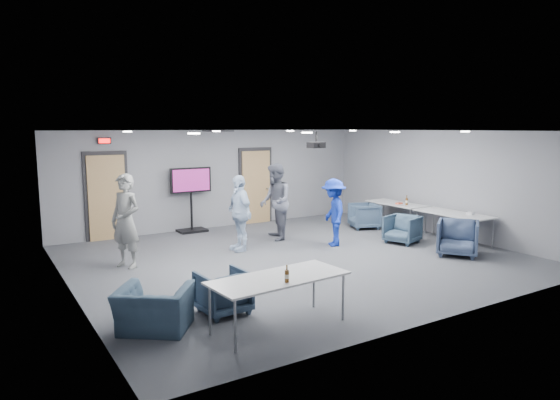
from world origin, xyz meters
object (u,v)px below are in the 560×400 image
table_right_b (453,215)px  chair_right_a (364,216)px  table_front_left (279,280)px  bottle_front (287,276)px  chair_right_b (402,229)px  chair_right_c (458,238)px  table_right_a (396,205)px  chair_front_b (154,309)px  chair_front_a (223,292)px  tv_stand (191,196)px  person_c (239,213)px  person_a (126,221)px  person_d (333,212)px  person_b (275,202)px  projector (316,145)px  bottle_right (407,201)px

table_right_b → chair_right_a: bearing=14.8°
table_front_left → bottle_front: 0.30m
chair_right_b → table_front_left: bearing=-80.0°
chair_right_c → table_right_a: (0.90, 2.76, 0.29)m
chair_front_b → bottle_front: bearing=-179.1°
table_right_a → bottle_front: bearing=124.5°
table_right_b → chair_right_b: bearing=59.3°
chair_front_a → tv_stand: bearing=-110.9°
bottle_front → chair_front_a: bearing=108.1°
table_front_left → person_c: bearing=65.6°
table_right_a → bottle_front: (-6.33, -4.35, 0.14)m
chair_front_b → chair_right_a: bearing=-114.9°
person_c → person_a: bearing=-87.7°
person_d → table_right_a: bearing=126.5°
chair_right_a → chair_front_b: size_ratio=0.80×
person_b → chair_right_c: (2.57, -3.41, -0.56)m
chair_front_b → tv_stand: size_ratio=0.55×
chair_right_b → projector: bearing=-112.4°
tv_stand → table_right_b: bearing=-43.1°
chair_front_b → bottle_front: (1.47, -1.07, 0.51)m
table_right_a → bottle_right: (-0.04, -0.41, 0.15)m
person_d → chair_right_c: 2.80m
person_a → person_b: bearing=67.3°
person_c → person_d: size_ratio=1.08×
person_b → projector: size_ratio=5.39×
person_b → projector: bearing=18.3°
chair_front_a → bottle_right: bottle_right is taller
bottle_front → table_right_a: bearing=34.5°
chair_right_a → tv_stand: size_ratio=0.44×
person_c → chair_front_b: person_c is taller
chair_right_c → table_right_a: size_ratio=0.49×
chair_right_b → chair_front_b: bearing=-91.7°
table_front_left → bottle_right: size_ratio=7.56×
person_b → chair_right_a: 2.89m
bottle_front → person_d: bearing=45.4°
chair_right_c → chair_front_b: bearing=-122.3°
person_c → table_right_b: size_ratio=0.91×
chair_right_c → table_right_a: chair_right_c is taller
chair_right_a → table_right_a: (0.65, -0.57, 0.34)m
person_b → bottle_front: person_b is taller
chair_right_b → table_front_left: (-5.23, -2.81, 0.35)m
chair_front_b → table_right_b: table_right_b is taller
person_a → chair_right_b: size_ratio=2.53×
chair_right_a → chair_front_a: (-6.06, -3.74, -0.02)m
chair_right_a → bottle_front: (-5.68, -4.92, 0.47)m
person_d → chair_right_a: bearing=144.1°
person_b → bottle_front: bearing=-10.1°
person_c → chair_front_b: bearing=-40.7°
bottle_right → chair_front_a: bearing=-157.5°
table_right_a → table_right_b: size_ratio=0.91×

